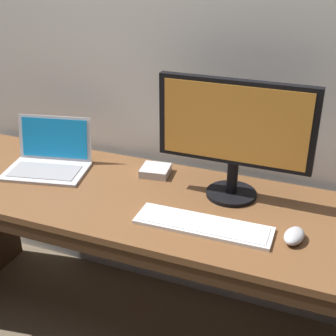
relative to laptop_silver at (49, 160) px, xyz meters
name	(u,v)px	position (x,y,z in m)	size (l,w,h in m)	color
ground_plane	(139,328)	(0.44, -0.07, -0.75)	(14.00, 14.00, 0.00)	brown
desk	(135,236)	(0.44, -0.08, -0.24)	(1.84, 0.63, 0.71)	brown
laptop_silver	(49,160)	(0.00, 0.00, 0.00)	(0.39, 0.33, 0.21)	silver
external_monitor	(235,131)	(0.80, 0.04, 0.23)	(0.57, 0.20, 0.47)	black
wired_keyboard	(203,225)	(0.76, -0.19, -0.03)	(0.48, 0.14, 0.01)	white
computer_mouse	(294,236)	(1.07, -0.16, -0.02)	(0.06, 0.11, 0.04)	#B7B7BC
external_drive_box	(155,171)	(0.45, 0.12, -0.03)	(0.12, 0.11, 0.03)	silver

